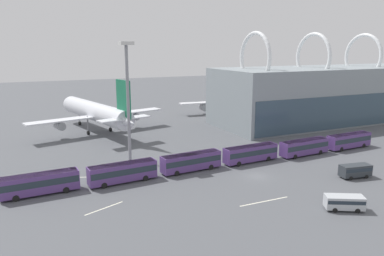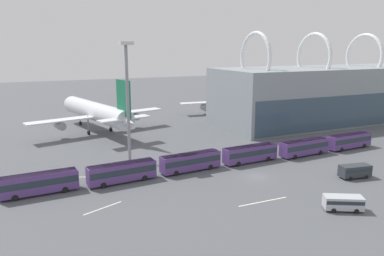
% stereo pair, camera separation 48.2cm
% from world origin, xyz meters
% --- Properties ---
extents(ground_plane, '(440.00, 440.00, 0.00)m').
position_xyz_m(ground_plane, '(0.00, 0.00, 0.00)').
color(ground_plane, '#515459').
extents(terminal_building, '(100.49, 25.16, 27.08)m').
position_xyz_m(terminal_building, '(63.84, 34.81, 8.65)').
color(terminal_building, gray).
rests_on(terminal_building, ground_plane).
extents(airliner_at_gate_near, '(37.70, 39.72, 15.26)m').
position_xyz_m(airliner_at_gate_near, '(-19.07, 47.21, 5.63)').
color(airliner_at_gate_near, silver).
rests_on(airliner_at_gate_near, ground_plane).
extents(airliner_at_gate_far, '(38.76, 36.97, 14.75)m').
position_xyz_m(airliner_at_gate_far, '(30.54, 60.15, 4.79)').
color(airliner_at_gate_far, white).
rests_on(airliner_at_gate_far, ground_plane).
extents(shuttle_bus_0, '(11.86, 3.17, 3.37)m').
position_xyz_m(shuttle_bus_0, '(-35.84, 7.08, 1.97)').
color(shuttle_bus_0, '#56387A').
rests_on(shuttle_bus_0, ground_plane).
extents(shuttle_bus_1, '(11.91, 3.48, 3.37)m').
position_xyz_m(shuttle_bus_1, '(-22.68, 6.96, 1.97)').
color(shuttle_bus_1, '#56387A').
rests_on(shuttle_bus_1, ground_plane).
extents(shuttle_bus_2, '(11.91, 3.49, 3.37)m').
position_xyz_m(shuttle_bus_2, '(-9.52, 7.59, 1.97)').
color(shuttle_bus_2, '#56387A').
rests_on(shuttle_bus_2, ground_plane).
extents(shuttle_bus_3, '(11.86, 3.19, 3.37)m').
position_xyz_m(shuttle_bus_3, '(3.64, 7.60, 1.97)').
color(shuttle_bus_3, '#56387A').
rests_on(shuttle_bus_3, ground_plane).
extents(shuttle_bus_4, '(11.87, 3.26, 3.37)m').
position_xyz_m(shuttle_bus_4, '(16.80, 6.88, 1.97)').
color(shuttle_bus_4, '#56387A').
rests_on(shuttle_bus_4, ground_plane).
extents(shuttle_bus_5, '(11.85, 3.12, 3.37)m').
position_xyz_m(shuttle_bus_5, '(29.96, 7.05, 1.97)').
color(shuttle_bus_5, '#56387A').
rests_on(shuttle_bus_5, ground_plane).
extents(service_van_foreground, '(5.83, 3.07, 2.32)m').
position_xyz_m(service_van_foreground, '(15.53, -7.87, 1.37)').
color(service_van_foreground, '#2D3338').
rests_on(service_van_foreground, ground_plane).
extents(service_van_crossing, '(5.73, 4.44, 2.11)m').
position_xyz_m(service_van_crossing, '(3.14, -17.15, 1.25)').
color(service_van_crossing, '#B2B7BC').
rests_on(service_van_crossing, ground_plane).
extents(floodlight_mast, '(2.60, 2.60, 23.80)m').
position_xyz_m(floodlight_mast, '(-18.03, 19.19, 15.48)').
color(floodlight_mast, gray).
rests_on(floodlight_mast, ground_plane).
extents(lane_stripe_0, '(9.33, 3.95, 0.01)m').
position_xyz_m(lane_stripe_0, '(-23.38, 9.36, 0.00)').
color(lane_stripe_0, silver).
rests_on(lane_stripe_0, ground_plane).
extents(lane_stripe_1, '(8.57, 0.31, 0.01)m').
position_xyz_m(lane_stripe_1, '(-5.43, -9.95, 0.00)').
color(lane_stripe_1, silver).
rests_on(lane_stripe_1, ground_plane).
extents(lane_stripe_2, '(6.06, 2.67, 0.01)m').
position_xyz_m(lane_stripe_2, '(-27.85, -2.28, 0.00)').
color(lane_stripe_2, silver).
rests_on(lane_stripe_2, ground_plane).
extents(lane_stripe_3, '(7.80, 2.99, 0.01)m').
position_xyz_m(lane_stripe_3, '(-26.26, 11.72, 0.00)').
color(lane_stripe_3, silver).
rests_on(lane_stripe_3, ground_plane).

